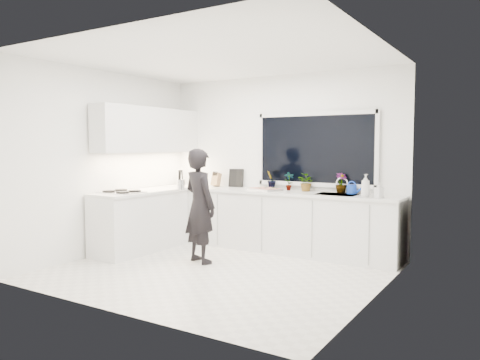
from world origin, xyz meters
The scene contains 25 objects.
floor centered at (0.00, 0.00, -0.01)m, with size 4.00×3.50×0.02m, color beige.
wall_back centered at (0.00, 1.76, 1.35)m, with size 4.00×0.02×2.70m, color white.
wall_left centered at (-2.01, 0.00, 1.35)m, with size 0.02×3.50×2.70m, color white.
wall_right centered at (2.01, 0.00, 1.35)m, with size 0.02×3.50×2.70m, color white.
ceiling centered at (0.00, 0.00, 2.71)m, with size 4.00×3.50×0.02m, color white.
window centered at (0.60, 1.73, 1.55)m, with size 1.80×0.02×1.00m, color black.
base_cabinets_back centered at (0.00, 1.45, 0.44)m, with size 3.92×0.58×0.88m, color white.
base_cabinets_left centered at (-1.67, 0.35, 0.44)m, with size 0.58×1.60×0.88m, color white.
countertop_back centered at (0.00, 1.44, 0.90)m, with size 3.94×0.62×0.04m, color silver.
countertop_left centered at (-1.67, 0.35, 0.90)m, with size 0.62×1.60×0.04m, color silver.
upper_cabinets centered at (-1.79, 0.70, 1.85)m, with size 0.34×2.10×0.70m, color white.
sink centered at (1.05, 1.45, 0.87)m, with size 0.58×0.42×0.14m, color silver.
faucet centered at (1.05, 1.65, 1.03)m, with size 0.03×0.03×0.22m, color silver.
stovetop centered at (-1.69, 0.00, 0.94)m, with size 0.56×0.48×0.03m, color black.
person centered at (-0.47, 0.26, 0.78)m, with size 0.57×0.37×1.57m, color black.
pizza_tray centered at (-0.09, 1.42, 0.94)m, with size 0.45×0.33×0.03m, color silver.
pizza centered at (-0.09, 1.42, 0.95)m, with size 0.41×0.30×0.01m, color red.
watering_can centered at (1.21, 1.61, 0.98)m, with size 0.14×0.14×0.13m, color #133CB7.
paper_towel_roll centered at (-1.85, 1.55, 1.05)m, with size 0.11×0.11×0.26m, color white.
knife_block centered at (-1.12, 1.59, 1.03)m, with size 0.13×0.10×0.22m, color #A2764B.
utensil_crock centered at (-1.24, 0.80, 1.00)m, with size 0.13×0.13×0.16m, color silver.
picture_frame_large centered at (-0.77, 1.69, 1.06)m, with size 0.22×0.02×0.28m, color black.
picture_frame_small centered at (-0.79, 1.69, 1.07)m, with size 0.25×0.02×0.30m, color black.
herb_plants centered at (0.49, 1.61, 1.06)m, with size 1.32×0.30×0.30m.
soap_bottles centered at (1.55, 1.30, 1.06)m, with size 0.31×0.13×0.31m.
Camera 1 is at (3.34, -4.85, 1.61)m, focal length 35.00 mm.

